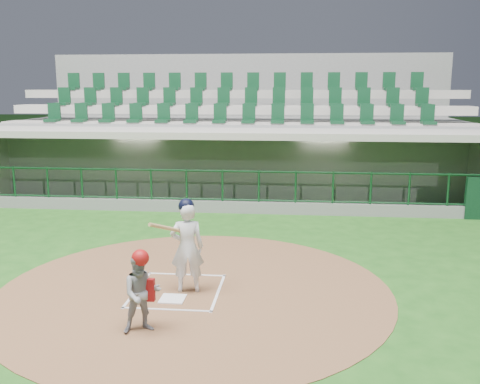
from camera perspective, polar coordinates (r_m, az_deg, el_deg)
The scene contains 8 objects.
ground at distance 10.26m, azimuth -6.32°, elevation -9.88°, with size 120.00×120.00×0.00m, color #1C4E16.
dirt_circle at distance 10.02m, azimuth -4.86°, elevation -10.34°, with size 7.20×7.20×0.01m, color brown.
home_plate at distance 9.62m, azimuth -7.20°, elevation -11.23°, with size 0.43×0.43×0.02m, color white.
batter_box_chalk at distance 9.98m, azimuth -6.69°, elevation -10.40°, with size 1.55×1.80×0.01m.
dugout_structure at distance 17.48m, azimuth -0.63°, elevation 2.27°, with size 16.40×3.70×3.00m.
seating_deck at distance 20.49m, azimuth -0.06°, elevation 4.87°, with size 17.00×6.72×5.15m.
batter at distance 9.67m, azimuth -5.69°, elevation -5.68°, with size 0.87×0.90×1.73m.
catcher at distance 8.30m, azimuth -10.45°, elevation -10.40°, with size 0.73×0.66×1.30m.
Camera 1 is at (2.06, -9.36, 3.67)m, focal length 40.00 mm.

